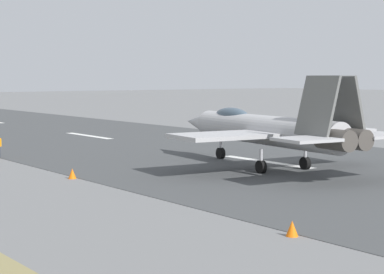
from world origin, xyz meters
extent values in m
plane|color=slate|center=(0.00, 0.00, 0.00)|extent=(400.00, 400.00, 0.00)
cube|color=#404243|center=(0.00, 0.00, 0.01)|extent=(240.00, 26.00, 0.02)
cube|color=white|center=(1.00, 0.00, 0.02)|extent=(8.00, 0.70, 0.00)
cube|color=white|center=(24.95, 0.00, 0.02)|extent=(8.00, 0.70, 0.00)
cylinder|color=#ACACAE|center=(-0.96, 1.99, 2.29)|extent=(13.31, 3.46, 1.78)
cone|color=#ACACAE|center=(7.09, 0.95, 2.29)|extent=(3.21, 1.89, 1.51)
ellipsoid|color=#3F5160|center=(2.73, 1.51, 2.96)|extent=(3.71, 1.55, 1.10)
cylinder|color=#47423D|center=(-7.60, 3.40, 2.29)|extent=(2.32, 1.37, 1.10)
cylinder|color=#47423D|center=(-7.74, 2.31, 2.29)|extent=(2.32, 1.37, 1.10)
cube|color=#ACACAE|center=(-1.48, 5.75, 2.19)|extent=(4.08, 5.93, 0.24)
cube|color=#ACACAE|center=(-2.42, -1.51, 2.19)|extent=(4.08, 5.93, 0.24)
cube|color=#ACACAE|center=(-7.36, 5.24, 2.39)|extent=(2.74, 3.08, 0.16)
cube|color=#ACACAE|center=(-7.98, 0.48, 2.39)|extent=(2.74, 3.08, 0.16)
cube|color=#5C5D5B|center=(-6.55, 3.62, 3.99)|extent=(2.70, 1.27, 3.14)
cube|color=#5C5D5B|center=(-6.78, 1.84, 3.99)|extent=(2.70, 1.27, 3.14)
cylinder|color=silver|center=(4.08, 1.34, 0.70)|extent=(0.18, 0.18, 1.40)
cylinder|color=black|center=(4.08, 1.34, 0.38)|extent=(0.79, 0.40, 0.76)
cylinder|color=silver|center=(-2.54, 3.81, 0.70)|extent=(0.18, 0.18, 1.40)
cylinder|color=black|center=(-2.54, 3.81, 0.38)|extent=(0.79, 0.40, 0.76)
cylinder|color=silver|center=(-2.95, 0.63, 0.70)|extent=(0.18, 0.18, 1.40)
cylinder|color=black|center=(-2.95, 0.63, 0.38)|extent=(0.79, 0.40, 0.76)
cylinder|color=orange|center=(13.86, 12.73, 1.01)|extent=(0.10, 0.10, 0.54)
cone|color=orange|center=(-14.30, 13.29, 0.28)|extent=(0.44, 0.44, 0.55)
cone|color=orange|center=(2.18, 13.29, 0.28)|extent=(0.44, 0.44, 0.55)
camera|label=1|loc=(-30.41, 29.80, 5.51)|focal=62.88mm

